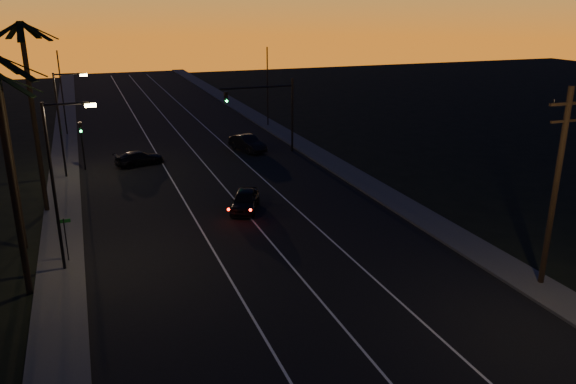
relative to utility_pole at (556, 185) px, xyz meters
name	(u,v)px	position (x,y,z in m)	size (l,w,h in m)	color
road	(221,192)	(-11.60, 20.00, -5.31)	(20.00, 170.00, 0.01)	black
sidewalk_left	(63,209)	(-22.80, 20.00, -5.24)	(2.40, 170.00, 0.16)	#3A3A38
sidewalk_right	(355,176)	(-0.40, 20.00, -5.24)	(2.40, 170.00, 0.16)	#3A3A38
lane_stripe_left	(182,197)	(-14.60, 20.00, -5.30)	(0.12, 160.00, 0.01)	silver
lane_stripe_mid	(228,191)	(-11.10, 20.00, -5.30)	(0.12, 160.00, 0.01)	silver
lane_stripe_right	(272,186)	(-7.60, 20.00, -5.30)	(0.12, 160.00, 0.01)	silver
palm_near	(7,154)	(-24.20, 8.00, 1.76)	(4.25, 4.16, 11.53)	black
palm_mid	(8,143)	(-24.80, 14.00, 0.94)	(4.25, 4.16, 10.03)	black
palm_far	(31,101)	(-23.80, 20.00, 2.30)	(4.25, 4.16, 12.53)	black
streetlight_left_near	(58,175)	(-22.30, 10.00, 0.01)	(2.55, 0.26, 9.00)	black
streetlight_left_far	(63,117)	(-22.29, 28.00, -0.25)	(2.55, 0.26, 8.50)	black
street_sign	(65,235)	(-22.40, 11.00, -3.66)	(0.70, 0.06, 2.60)	black
utility_pole	(556,185)	(0.00, 0.00, 0.00)	(2.20, 0.28, 10.00)	black
signal_mast	(269,103)	(-4.46, 29.99, -0.53)	(7.10, 0.41, 7.00)	black
signal_post	(82,137)	(-21.10, 29.98, -2.42)	(0.28, 0.37, 4.20)	black
far_pole_left	(62,94)	(-22.60, 45.00, -0.82)	(0.14, 0.14, 9.00)	black
far_pole_right	(268,87)	(-0.60, 42.00, -0.82)	(0.14, 0.14, 9.00)	black
lead_car	(245,200)	(-10.99, 15.65, -4.59)	(3.39, 4.92, 1.43)	black
right_car	(247,143)	(-6.17, 31.50, -4.54)	(2.84, 4.88, 1.52)	black
cross_car	(140,158)	(-16.52, 29.94, -4.68)	(4.62, 2.85, 1.25)	black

